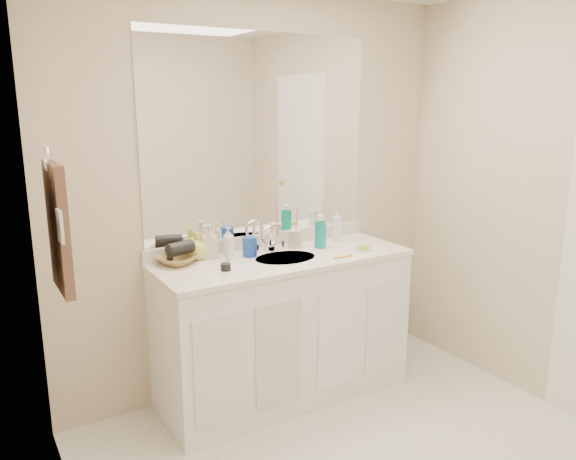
# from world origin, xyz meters

# --- Properties ---
(wall_back) EXTENTS (2.60, 0.02, 2.40)m
(wall_back) POSITION_xyz_m (0.00, 1.30, 1.20)
(wall_back) COLOR beige
(wall_back) RESTS_ON floor
(wall_left) EXTENTS (0.02, 2.60, 2.40)m
(wall_left) POSITION_xyz_m (-1.30, 0.00, 1.20)
(wall_left) COLOR beige
(wall_left) RESTS_ON floor
(vanity_cabinet) EXTENTS (1.50, 0.55, 0.85)m
(vanity_cabinet) POSITION_xyz_m (0.00, 1.02, 0.42)
(vanity_cabinet) COLOR white
(vanity_cabinet) RESTS_ON floor
(countertop) EXTENTS (1.52, 0.57, 0.03)m
(countertop) POSITION_xyz_m (0.00, 1.02, 0.86)
(countertop) COLOR white
(countertop) RESTS_ON vanity_cabinet
(backsplash) EXTENTS (1.52, 0.03, 0.08)m
(backsplash) POSITION_xyz_m (0.00, 1.29, 0.92)
(backsplash) COLOR silver
(backsplash) RESTS_ON countertop
(sink_basin) EXTENTS (0.37, 0.37, 0.02)m
(sink_basin) POSITION_xyz_m (0.00, 1.00, 0.87)
(sink_basin) COLOR beige
(sink_basin) RESTS_ON countertop
(faucet) EXTENTS (0.02, 0.02, 0.11)m
(faucet) POSITION_xyz_m (0.00, 1.18, 0.94)
(faucet) COLOR silver
(faucet) RESTS_ON countertop
(mirror) EXTENTS (1.48, 0.01, 1.20)m
(mirror) POSITION_xyz_m (0.00, 1.29, 1.56)
(mirror) COLOR white
(mirror) RESTS_ON wall_back
(blue_mug) EXTENTS (0.11, 0.11, 0.12)m
(blue_mug) POSITION_xyz_m (-0.17, 1.13, 0.94)
(blue_mug) COLOR #163F9D
(blue_mug) RESTS_ON countertop
(tan_cup) EXTENTS (0.08, 0.08, 0.11)m
(tan_cup) POSITION_xyz_m (0.17, 1.17, 0.93)
(tan_cup) COLOR #D1B393
(tan_cup) RESTS_ON countertop
(toothbrush) EXTENTS (0.01, 0.04, 0.19)m
(toothbrush) POSITION_xyz_m (0.18, 1.17, 1.03)
(toothbrush) COLOR #FF43AC
(toothbrush) RESTS_ON tan_cup
(mouthwash_bottle) EXTENTS (0.09, 0.09, 0.17)m
(mouthwash_bottle) POSITION_xyz_m (0.30, 1.08, 0.96)
(mouthwash_bottle) COLOR #0C917E
(mouthwash_bottle) RESTS_ON countertop
(clear_pump_bottle) EXTENTS (0.08, 0.08, 0.16)m
(clear_pump_bottle) POSITION_xyz_m (0.48, 1.15, 0.96)
(clear_pump_bottle) COLOR silver
(clear_pump_bottle) RESTS_ON countertop
(soap_dish) EXTENTS (0.10, 0.09, 0.01)m
(soap_dish) POSITION_xyz_m (0.47, 0.88, 0.89)
(soap_dish) COLOR white
(soap_dish) RESTS_ON countertop
(green_soap) EXTENTS (0.08, 0.07, 0.02)m
(green_soap) POSITION_xyz_m (0.47, 0.88, 0.90)
(green_soap) COLOR #AAE638
(green_soap) RESTS_ON soap_dish
(orange_comb) EXTENTS (0.13, 0.03, 0.01)m
(orange_comb) POSITION_xyz_m (0.29, 0.83, 0.88)
(orange_comb) COLOR orange
(orange_comb) RESTS_ON countertop
(dark_jar) EXTENTS (0.06, 0.06, 0.04)m
(dark_jar) POSITION_xyz_m (-0.40, 0.95, 0.90)
(dark_jar) COLOR black
(dark_jar) RESTS_ON countertop
(extra_white_bottle) EXTENTS (0.05, 0.05, 0.14)m
(extra_white_bottle) POSITION_xyz_m (-0.30, 1.12, 0.95)
(extra_white_bottle) COLOR silver
(extra_white_bottle) RESTS_ON countertop
(soap_bottle_white) EXTENTS (0.07, 0.07, 0.17)m
(soap_bottle_white) POSITION_xyz_m (-0.27, 1.21, 0.97)
(soap_bottle_white) COLOR white
(soap_bottle_white) RESTS_ON countertop
(soap_bottle_cream) EXTENTS (0.11, 0.11, 0.20)m
(soap_bottle_cream) POSITION_xyz_m (-0.38, 1.23, 0.98)
(soap_bottle_cream) COLOR beige
(soap_bottle_cream) RESTS_ON countertop
(soap_bottle_yellow) EXTENTS (0.16, 0.16, 0.16)m
(soap_bottle_yellow) POSITION_xyz_m (-0.45, 1.24, 0.96)
(soap_bottle_yellow) COLOR #D9D354
(soap_bottle_yellow) RESTS_ON countertop
(wicker_basket) EXTENTS (0.28, 0.28, 0.05)m
(wicker_basket) POSITION_xyz_m (-0.59, 1.19, 0.91)
(wicker_basket) COLOR olive
(wicker_basket) RESTS_ON countertop
(hair_dryer) EXTENTS (0.17, 0.12, 0.08)m
(hair_dryer) POSITION_xyz_m (-0.57, 1.19, 0.97)
(hair_dryer) COLOR black
(hair_dryer) RESTS_ON wicker_basket
(towel_ring) EXTENTS (0.01, 0.11, 0.11)m
(towel_ring) POSITION_xyz_m (-1.27, 0.77, 1.55)
(towel_ring) COLOR silver
(towel_ring) RESTS_ON wall_left
(hand_towel) EXTENTS (0.04, 0.32, 0.55)m
(hand_towel) POSITION_xyz_m (-1.25, 0.77, 1.25)
(hand_towel) COLOR #422C23
(hand_towel) RESTS_ON towel_ring
(switch_plate) EXTENTS (0.01, 0.08, 0.13)m
(switch_plate) POSITION_xyz_m (-1.27, 0.57, 1.30)
(switch_plate) COLOR silver
(switch_plate) RESTS_ON wall_left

